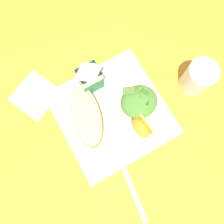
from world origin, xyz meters
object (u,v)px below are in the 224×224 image
Objects in this scene: metal_fork at (128,180)px; drinking_clear_cup at (198,78)px; orange_wedge_front at (141,127)px; paper_napkin at (35,95)px; cheesy_pizza_bread at (87,116)px; green_salad_pile at (139,102)px; white_plate at (112,113)px; milk_carton at (90,77)px.

drinking_clear_cup is at bearing 25.08° from metal_fork.
metal_fork is (-0.09, -0.10, -0.03)m from orange_wedge_front.
paper_napkin is (-0.21, 0.23, -0.03)m from orange_wedge_front.
cheesy_pizza_bread is at bearing 138.85° from orange_wedge_front.
green_salad_pile is 1.10× the size of drinking_clear_cup.
metal_fork is at bearing -85.60° from cheesy_pizza_bread.
cheesy_pizza_bread is 2.91× the size of orange_wedge_front.
paper_napkin is 0.35m from metal_fork.
metal_fork is (0.11, -0.33, 0.00)m from paper_napkin.
paper_napkin is (-0.16, 0.16, -0.01)m from white_plate.
green_salad_pile is at bearing 52.11° from metal_fork.
white_plate is 1.52× the size of cheesy_pizza_bread.
milk_carton is at bearing 81.62° from metal_fork.
green_salad_pile reaches higher than white_plate.
milk_carton is at bearing -20.69° from paper_napkin.
white_plate is 2.80× the size of green_salad_pile.
green_salad_pile is at bearing 64.02° from orange_wedge_front.
green_salad_pile is (0.07, -0.01, 0.03)m from white_plate.
drinking_clear_cup is (0.29, 0.14, 0.04)m from metal_fork.
cheesy_pizza_bread is 0.17m from paper_napkin.
milk_carton is 1.21× the size of drinking_clear_cup.
orange_wedge_front is 0.34× the size of metal_fork.
cheesy_pizza_bread reaches higher than white_plate.
drinking_clear_cup is (0.25, -0.13, -0.03)m from milk_carton.
cheesy_pizza_bread is 0.14m from green_salad_pile.
metal_fork is 2.08× the size of drinking_clear_cup.
milk_carton is at bearing 127.44° from green_salad_pile.
green_salad_pile is (0.14, -0.03, 0.00)m from cheesy_pizza_bread.
paper_napkin is at bearing 154.83° from drinking_clear_cup.
paper_napkin is 1.21× the size of drinking_clear_cup.
drinking_clear_cup reaches higher than orange_wedge_front.
white_plate is at bearing -18.20° from cheesy_pizza_bread.
drinking_clear_cup is at bearing -27.73° from milk_carton.
orange_wedge_front is at bearing -168.97° from drinking_clear_cup.
green_salad_pile is 0.21m from metal_fork.
green_salad_pile is 0.07m from orange_wedge_front.
milk_carton reaches higher than white_plate.
green_salad_pile is at bearing -52.56° from milk_carton.
orange_wedge_front is (-0.03, -0.06, -0.00)m from green_salad_pile.
orange_wedge_front reaches higher than white_plate.
orange_wedge_front is at bearing 46.19° from metal_fork.
metal_fork reaches higher than paper_napkin.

